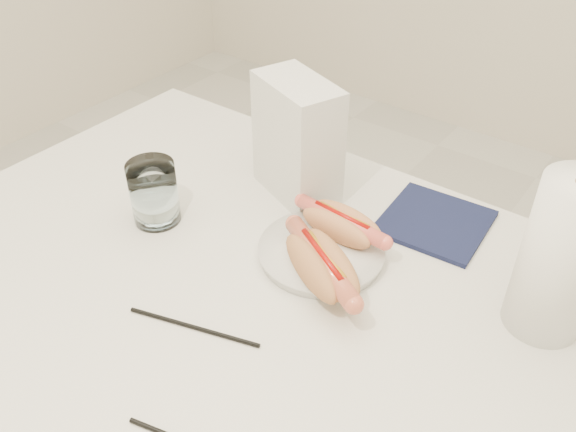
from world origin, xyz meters
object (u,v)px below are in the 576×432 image
Objects in this scene: table at (266,314)px; paper_towel_roll at (562,259)px; water_glass at (154,193)px; napkin_box at (297,139)px; plate at (321,253)px; hotdog_right at (321,265)px; hotdog_left at (341,224)px.

paper_towel_roll is (0.35, 0.17, 0.18)m from table.
table is 10.97× the size of water_glass.
water_glass is at bearing -102.10° from napkin_box.
water_glass reaches higher than table.
plate is 0.90× the size of napkin_box.
paper_towel_roll is at bearing 14.47° from napkin_box.
napkin_box reaches higher than table.
water_glass reaches higher than plate.
hotdog_right is at bearing 5.80° from water_glass.
paper_towel_roll is (0.32, 0.07, 0.11)m from plate.
water_glass is at bearing 175.47° from table.
napkin_box is at bearing 173.06° from paper_towel_roll.
napkin_box reaches higher than plate.
napkin_box is (-0.11, 0.23, 0.17)m from table.
hotdog_right is 0.84× the size of napkin_box.
table is 0.13m from hotdog_right.
hotdog_left is at bearing 84.62° from plate.
plate is 0.21m from napkin_box.
paper_towel_roll is (0.32, 0.02, 0.08)m from hotdog_left.
hotdog_right reaches higher than plate.
hotdog_left is (0.03, 0.15, 0.10)m from table.
hotdog_right is (0.07, 0.05, 0.10)m from table.
hotdog_left is 0.92× the size of hotdog_right.
napkin_box is at bearing 138.00° from plate.
table is at bearing -43.18° from napkin_box.
table is 0.27m from water_glass.
water_glass is 0.47× the size of paper_towel_roll.
hotdog_left is at bearing 77.63° from table.
hotdog_left is 0.31m from water_glass.
water_glass reaches higher than hotdog_right.
water_glass is 0.62m from paper_towel_roll.
hotdog_right is 0.78× the size of paper_towel_roll.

